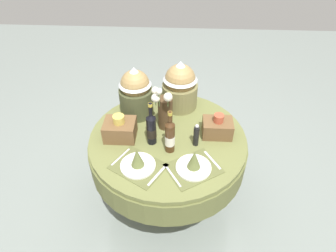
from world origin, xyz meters
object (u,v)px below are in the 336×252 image
(place_setting_left, at_px, (138,162))
(gift_tub_back_left, at_px, (136,90))
(flower_vase, at_px, (164,110))
(wine_bottle_centre, at_px, (170,136))
(place_setting_right, at_px, (194,164))
(wine_bottle_left, at_px, (151,129))
(woven_basket_side_right, at_px, (217,127))
(dining_table, at_px, (168,150))
(gift_tub_back_centre, at_px, (180,83))
(pepper_mill, at_px, (196,135))
(woven_basket_side_left, at_px, (120,129))

(place_setting_left, relative_size, gift_tub_back_left, 1.00)
(flower_vase, relative_size, wine_bottle_centre, 1.20)
(place_setting_right, distance_m, wine_bottle_left, 0.40)
(wine_bottle_left, height_order, woven_basket_side_right, wine_bottle_left)
(dining_table, distance_m, gift_tub_back_centre, 0.55)
(flower_vase, bearing_deg, gift_tub_back_left, 143.94)
(pepper_mill, bearing_deg, place_setting_right, -94.42)
(place_setting_left, height_order, place_setting_right, same)
(gift_tub_back_left, xyz_separation_m, woven_basket_side_right, (0.64, -0.24, -0.16))
(dining_table, relative_size, wine_bottle_centre, 3.52)
(gift_tub_back_centre, height_order, woven_basket_side_right, gift_tub_back_centre)
(pepper_mill, bearing_deg, place_setting_left, -148.82)
(flower_vase, bearing_deg, pepper_mill, -37.27)
(woven_basket_side_left, bearing_deg, woven_basket_side_right, 5.14)
(place_setting_left, bearing_deg, woven_basket_side_left, 119.85)
(place_setting_right, relative_size, flower_vase, 1.02)
(gift_tub_back_left, xyz_separation_m, gift_tub_back_centre, (0.35, 0.12, -0.00))
(dining_table, xyz_separation_m, woven_basket_side_right, (0.37, 0.05, 0.22))
(flower_vase, distance_m, woven_basket_side_left, 0.36)
(flower_vase, bearing_deg, woven_basket_side_right, -8.76)
(woven_basket_side_left, bearing_deg, flower_vase, 21.51)
(pepper_mill, distance_m, woven_basket_side_right, 0.20)
(place_setting_left, relative_size, flower_vase, 1.02)
(wine_bottle_left, xyz_separation_m, woven_basket_side_left, (-0.24, 0.05, -0.05))
(dining_table, distance_m, woven_basket_side_right, 0.43)
(place_setting_right, height_order, gift_tub_back_centre, gift_tub_back_centre)
(woven_basket_side_right, bearing_deg, wine_bottle_left, -167.12)
(place_setting_right, relative_size, woven_basket_side_left, 1.84)
(dining_table, relative_size, wine_bottle_left, 3.44)
(pepper_mill, relative_size, gift_tub_back_centre, 0.45)
(place_setting_left, bearing_deg, wine_bottle_left, 73.89)
(wine_bottle_left, distance_m, woven_basket_side_right, 0.50)
(wine_bottle_centre, height_order, woven_basket_side_right, wine_bottle_centre)
(pepper_mill, height_order, woven_basket_side_left, woven_basket_side_left)
(flower_vase, xyz_separation_m, wine_bottle_centre, (0.05, -0.25, -0.04))
(flower_vase, bearing_deg, woven_basket_side_left, -158.49)
(dining_table, xyz_separation_m, wine_bottle_centre, (0.02, -0.14, 0.28))
(woven_basket_side_right, bearing_deg, gift_tub_back_centre, 129.22)
(gift_tub_back_centre, bearing_deg, flower_vase, -110.46)
(place_setting_left, bearing_deg, pepper_mill, 31.18)
(dining_table, relative_size, woven_basket_side_right, 5.47)
(flower_vase, relative_size, woven_basket_side_right, 1.87)
(gift_tub_back_left, distance_m, woven_basket_side_right, 0.70)
(pepper_mill, bearing_deg, flower_vase, 142.73)
(place_setting_right, distance_m, woven_basket_side_right, 0.40)
(flower_vase, bearing_deg, place_setting_left, -110.13)
(place_setting_right, relative_size, gift_tub_back_centre, 1.01)
(wine_bottle_left, relative_size, gift_tub_back_centre, 0.84)
(wine_bottle_centre, bearing_deg, dining_table, 98.90)
(wine_bottle_left, bearing_deg, place_setting_right, -38.99)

